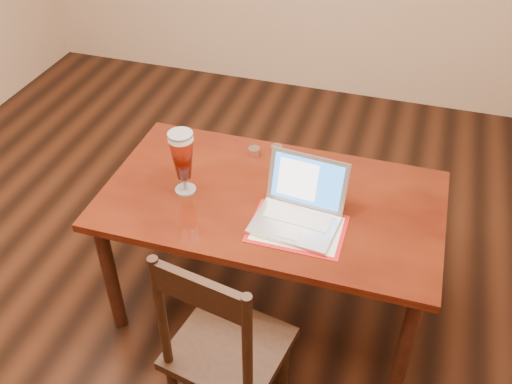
% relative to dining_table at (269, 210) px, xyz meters
% --- Properties ---
extents(ground, '(5.00, 5.00, 0.00)m').
position_rel_dining_table_xyz_m(ground, '(-0.48, -0.07, -0.67)').
color(ground, black).
rests_on(ground, ground).
extents(dining_table, '(1.58, 0.90, 1.06)m').
position_rel_dining_table_xyz_m(dining_table, '(0.00, 0.00, 0.00)').
color(dining_table, '#551C0B').
rests_on(dining_table, ground).
extents(dining_chair, '(0.51, 0.50, 1.05)m').
position_rel_dining_table_xyz_m(dining_chair, '(0.02, -0.69, -0.17)').
color(dining_chair, black).
rests_on(dining_chair, ground).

